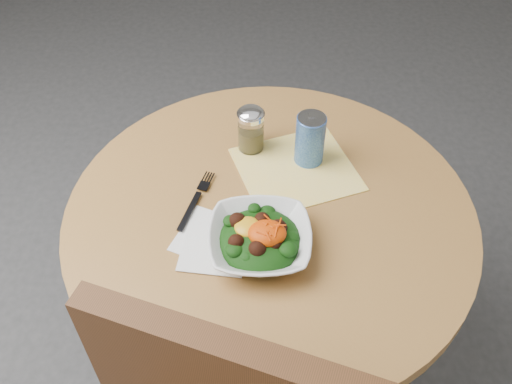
{
  "coord_description": "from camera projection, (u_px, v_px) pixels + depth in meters",
  "views": [
    {
      "loc": [
        -0.03,
        -0.83,
        1.68
      ],
      "look_at": [
        -0.03,
        -0.0,
        0.81
      ],
      "focal_mm": 40.0,
      "sensor_mm": 36.0,
      "label": 1
    }
  ],
  "objects": [
    {
      "name": "table",
      "position": [
        269.0,
        264.0,
        1.39
      ],
      "size": [
        0.9,
        0.9,
        0.75
      ],
      "color": "black",
      "rests_on": "ground"
    },
    {
      "name": "spice_shaker",
      "position": [
        251.0,
        129.0,
        1.34
      ],
      "size": [
        0.07,
        0.07,
        0.12
      ],
      "color": "silver",
      "rests_on": "table"
    },
    {
      "name": "fork",
      "position": [
        197.0,
        198.0,
        1.26
      ],
      "size": [
        0.07,
        0.18,
        0.0
      ],
      "color": "black",
      "rests_on": "table"
    },
    {
      "name": "salad_bowl",
      "position": [
        260.0,
        239.0,
        1.15
      ],
      "size": [
        0.21,
        0.21,
        0.08
      ],
      "color": "silver",
      "rests_on": "table"
    },
    {
      "name": "paper_napkins",
      "position": [
        212.0,
        242.0,
        1.18
      ],
      "size": [
        0.18,
        0.19,
        0.0
      ],
      "color": "silver",
      "rests_on": "table"
    },
    {
      "name": "beverage_can",
      "position": [
        310.0,
        139.0,
        1.31
      ],
      "size": [
        0.07,
        0.07,
        0.13
      ],
      "color": "navy",
      "rests_on": "table"
    },
    {
      "name": "cloth_napkin",
      "position": [
        296.0,
        169.0,
        1.33
      ],
      "size": [
        0.32,
        0.31,
        0.0
      ],
      "primitive_type": "cube",
      "rotation": [
        0.0,
        0.0,
        0.34
      ],
      "color": "yellow",
      "rests_on": "table"
    },
    {
      "name": "ground",
      "position": [
        266.0,
        368.0,
        1.79
      ],
      "size": [
        6.0,
        6.0,
        0.0
      ],
      "primitive_type": "plane",
      "color": "#313134",
      "rests_on": "ground"
    }
  ]
}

